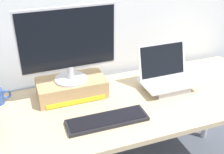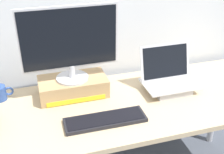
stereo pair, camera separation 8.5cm
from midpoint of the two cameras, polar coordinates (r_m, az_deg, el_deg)
The scene contains 6 objects.
desk at distance 1.70m, azimuth 1.44°, elevation -7.40°, with size 2.05×0.69×0.74m.
toner_box_yellow at distance 1.74m, azimuth -6.35°, elevation -1.90°, with size 0.40×0.22×0.11m.
desktop_monitor at distance 1.61m, azimuth -6.87°, elevation 6.79°, with size 0.55×0.19×0.43m.
open_laptop at distance 1.82m, azimuth 12.46°, elevation -0.91°, with size 0.33×0.23×0.27m.
external_keyboard at distance 1.52m, azimuth 0.27°, elevation -8.51°, with size 0.43×0.14×0.02m.
coffee_mug at distance 1.79m, azimuth -20.13°, elevation -3.03°, with size 0.12×0.08×0.09m.
Camera 2 is at (-0.40, -1.32, 1.66)m, focal length 46.15 mm.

